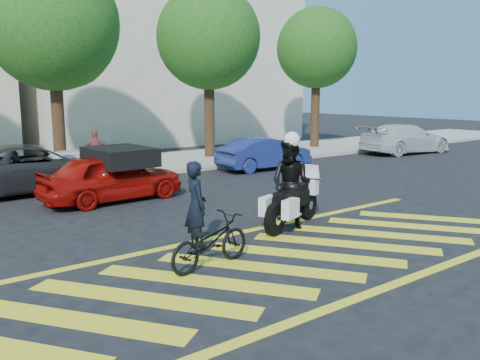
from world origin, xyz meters
TOP-DOWN VIEW (x-y plane):
  - ground at (0.00, 0.00)m, footprint 90.00×90.00m
  - sidewalk at (0.00, 12.00)m, footprint 60.00×5.00m
  - crosswalk at (-0.04, 0.00)m, footprint 12.33×4.00m
  - building_right at (9.00, 21.00)m, footprint 16.00×8.00m
  - tree_center at (0.13, 12.06)m, footprint 4.60×4.60m
  - tree_right at (6.63, 12.06)m, footprint 4.40×4.40m
  - tree_far_right at (13.13, 12.06)m, footprint 4.00×4.00m
  - officer_bike at (-0.91, 1.48)m, footprint 0.54×0.70m
  - bicycle at (-1.26, 0.50)m, footprint 1.79×0.87m
  - police_motorcycle at (1.62, 1.55)m, footprint 2.22×1.18m
  - officer_moto at (1.60, 1.56)m, footprint 1.02×1.15m
  - red_convertible at (-0.40, 6.54)m, footprint 3.96×1.78m
  - parked_mid_left at (-1.73, 9.20)m, footprint 5.20×2.47m
  - parked_mid_right at (-0.10, 9.20)m, footprint 3.80×1.94m
  - parked_right at (6.57, 8.36)m, footprint 3.82×1.47m
  - parked_far_right at (15.30, 8.19)m, footprint 5.06×2.52m
  - pedestrian_right at (0.60, 10.14)m, footprint 0.98×0.62m

SIDE VIEW (x-z plane):
  - ground at x=0.00m, z-range 0.00..0.00m
  - crosswalk at x=-0.04m, z-range 0.00..0.01m
  - sidewalk at x=0.00m, z-range 0.00..0.15m
  - bicycle at x=-1.26m, z-range 0.00..0.90m
  - police_motorcycle at x=1.62m, z-range 0.04..1.07m
  - parked_right at x=6.57m, z-range 0.00..1.24m
  - parked_mid_right at x=-0.10m, z-range 0.00..1.24m
  - red_convertible at x=-0.40m, z-range 0.00..1.32m
  - parked_far_right at x=15.30m, z-range 0.00..1.41m
  - parked_mid_left at x=-1.73m, z-range 0.00..1.43m
  - officer_bike at x=-0.91m, z-range 0.00..1.70m
  - pedestrian_right at x=0.60m, z-range 0.15..1.69m
  - officer_moto at x=1.60m, z-range 0.00..1.95m
  - tree_far_right at x=13.13m, z-range 1.39..8.49m
  - tree_right at x=6.63m, z-range 1.34..8.75m
  - tree_center at x=0.13m, z-range 1.31..8.88m
  - building_right at x=9.00m, z-range 0.00..11.00m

